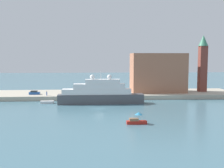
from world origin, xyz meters
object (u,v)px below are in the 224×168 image
large_yacht (100,94)px  bell_tower (203,61)px  work_barge (47,102)px  person_figure (47,93)px  small_motorboat (137,120)px  harbor_building (158,73)px  parked_car (34,93)px  mooring_bollard (100,94)px

large_yacht → bell_tower: bell_tower is taller
work_barge → bell_tower: 63.15m
work_barge → person_figure: person_figure is taller
small_motorboat → harbor_building: bearing=70.6°
bell_tower → harbor_building: bearing=-179.1°
bell_tower → person_figure: bell_tower is taller
harbor_building → parked_car: bearing=-175.4°
large_yacht → small_motorboat: large_yacht is taller
parked_car → mooring_bollard: size_ratio=5.48×
work_barge → parked_car: size_ratio=1.12×
person_figure → mooring_bollard: 19.45m
work_barge → mooring_bollard: bearing=20.2°
large_yacht → small_motorboat: (7.71, -28.48, -2.29)m
mooring_bollard → parked_car: bearing=169.4°
harbor_building → person_figure: (-42.72, -7.09, -6.96)m
large_yacht → parked_car: large_yacht is taller
bell_tower → person_figure: size_ratio=13.67×
mooring_bollard → small_motorboat: bearing=-78.7°
work_barge → bell_tower: bearing=14.4°
work_barge → large_yacht: bearing=-5.9°
harbor_building → mooring_bollard: size_ratio=29.73×
harbor_building → parked_car: 48.48m
bell_tower → mooring_bollard: (-41.73, -8.70, -12.07)m
large_yacht → harbor_building: size_ratio=1.34×
work_barge → bell_tower: (59.73, 15.32, 13.60)m
small_motorboat → person_figure: (-26.77, 38.23, 1.35)m
large_yacht → small_motorboat: 29.60m
harbor_building → bell_tower: (18.42, 0.30, 4.70)m
work_barge → small_motorboat: bearing=-50.1°
small_motorboat → harbor_building: (15.94, 45.32, 8.30)m
bell_tower → person_figure: 62.68m
small_motorboat → work_barge: small_motorboat is taller
parked_car → person_figure: (5.09, -3.27, 0.14)m
large_yacht → person_figure: size_ratio=17.09×
work_barge → harbor_building: 44.85m
bell_tower → mooring_bollard: bell_tower is taller
small_motorboat → bell_tower: size_ratio=0.21×
small_motorboat → mooring_bollard: size_ratio=6.56×
small_motorboat → parked_car: bearing=127.5°
large_yacht → harbor_building: bearing=35.4°
harbor_building → small_motorboat: bearing=-109.4°
large_yacht → bell_tower: size_ratio=1.25×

